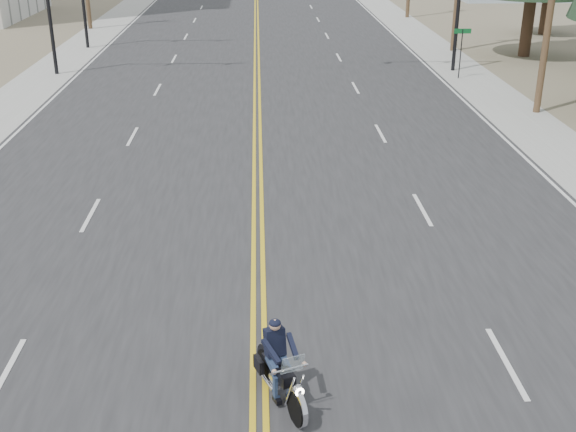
% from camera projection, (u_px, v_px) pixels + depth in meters
% --- Properties ---
extents(street_sign, '(0.90, 0.06, 2.62)m').
position_uv_depth(street_sign, '(461.00, 45.00, 37.94)').
color(street_sign, black).
rests_on(street_sign, ground).
extents(motorcyclist, '(1.55, 2.22, 1.59)m').
position_uv_depth(motorcyclist, '(281.00, 364.00, 13.18)').
color(motorcyclist, black).
rests_on(motorcyclist, ground).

